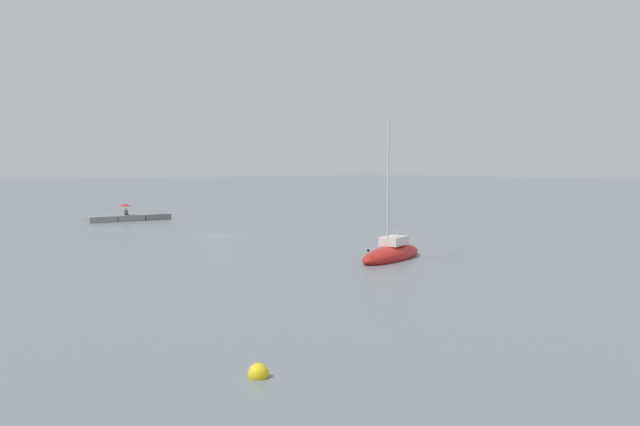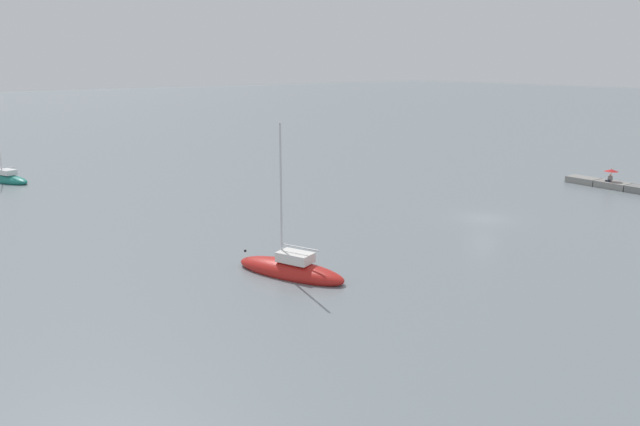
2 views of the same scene
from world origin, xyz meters
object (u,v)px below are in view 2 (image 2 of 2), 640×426
(umbrella_open_red, at_px, (611,170))
(sailboat_red_far, at_px, (291,269))
(person_seated_grey_left, at_px, (609,179))
(sailboat_teal_near, at_px, (6,179))

(umbrella_open_red, height_order, sailboat_red_far, sailboat_red_far)
(umbrella_open_red, relative_size, sailboat_red_far, 0.14)
(person_seated_grey_left, bearing_deg, umbrella_open_red, -84.77)
(person_seated_grey_left, xyz_separation_m, sailboat_teal_near, (39.73, 47.66, -0.57))
(person_seated_grey_left, distance_m, sailboat_teal_near, 62.05)
(person_seated_grey_left, relative_size, sailboat_teal_near, 0.08)
(umbrella_open_red, bearing_deg, sailboat_red_far, 92.78)
(person_seated_grey_left, distance_m, sailboat_red_far, 40.03)
(person_seated_grey_left, xyz_separation_m, sailboat_red_far, (-1.97, 39.97, -0.54))
(sailboat_teal_near, distance_m, sailboat_red_far, 42.40)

